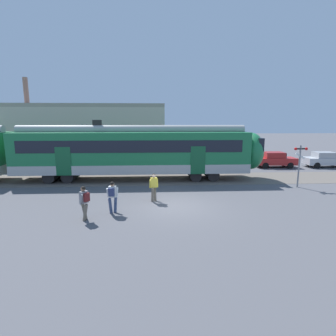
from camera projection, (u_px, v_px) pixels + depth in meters
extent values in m
plane|color=#515156|center=(176.00, 206.00, 14.53)|extent=(160.00, 160.00, 0.00)
cube|color=#B7B7B2|center=(133.00, 167.00, 20.94)|extent=(18.00, 3.06, 0.70)
cube|color=#1E7542|center=(133.00, 147.00, 20.66)|extent=(18.00, 3.00, 2.40)
cube|color=black|center=(131.00, 147.00, 19.13)|extent=(16.56, 0.03, 0.90)
cube|color=#165731|center=(198.00, 160.00, 19.58)|extent=(1.10, 0.04, 2.10)
cube|color=#165731|center=(63.00, 161.00, 19.05)|extent=(1.10, 0.04, 2.10)
cylinder|color=#9C9C97|center=(132.00, 130.00, 20.41)|extent=(17.64, 0.70, 0.70)
cube|color=black|center=(97.00, 123.00, 20.17)|extent=(0.70, 0.12, 0.40)
cylinder|color=black|center=(211.00, 173.00, 21.38)|extent=(0.90, 2.40, 0.90)
cylinder|color=black|center=(194.00, 173.00, 21.30)|extent=(0.90, 2.40, 0.90)
cylinder|color=black|center=(72.00, 175.00, 20.79)|extent=(0.90, 2.40, 0.90)
cylinder|color=black|center=(54.00, 175.00, 20.71)|extent=(0.90, 2.40, 0.90)
ellipsoid|color=#1E7542|center=(251.00, 151.00, 21.23)|extent=(1.80, 2.85, 2.95)
cube|color=black|center=(256.00, 144.00, 21.14)|extent=(0.40, 2.40, 1.00)
cylinder|color=#6B6051|center=(84.00, 210.00, 12.60)|extent=(0.38, 0.32, 0.87)
cylinder|color=#6B6051|center=(85.00, 212.00, 12.31)|extent=(0.38, 0.32, 0.87)
cube|color=gray|center=(84.00, 197.00, 12.33)|extent=(0.40, 0.43, 0.56)
cylinder|color=gray|center=(81.00, 200.00, 12.11)|extent=(0.25, 0.21, 0.52)
cylinder|color=gray|center=(86.00, 197.00, 12.56)|extent=(0.25, 0.21, 0.52)
sphere|color=#9E7051|center=(83.00, 189.00, 12.27)|extent=(0.22, 0.22, 0.22)
sphere|color=black|center=(83.00, 188.00, 12.25)|extent=(0.20, 0.20, 0.20)
cube|color=maroon|center=(86.00, 197.00, 12.23)|extent=(0.29, 0.32, 0.40)
cylinder|color=navy|center=(115.00, 204.00, 13.53)|extent=(0.20, 0.37, 0.87)
cylinder|color=navy|center=(110.00, 206.00, 13.27)|extent=(0.20, 0.37, 0.87)
cube|color=silver|center=(112.00, 192.00, 13.27)|extent=(0.39, 0.29, 0.56)
cylinder|color=silver|center=(108.00, 193.00, 13.22)|extent=(0.12, 0.26, 0.52)
cylinder|color=silver|center=(117.00, 192.00, 13.34)|extent=(0.12, 0.26, 0.52)
sphere|color=#9E7051|center=(112.00, 184.00, 13.22)|extent=(0.22, 0.22, 0.22)
sphere|color=black|center=(112.00, 184.00, 13.19)|extent=(0.20, 0.20, 0.20)
cube|color=navy|center=(111.00, 192.00, 13.09)|extent=(0.30, 0.20, 0.40)
cylinder|color=#6B6051|center=(153.00, 195.00, 15.19)|extent=(0.19, 0.37, 0.87)
cylinder|color=#6B6051|center=(155.00, 194.00, 15.49)|extent=(0.19, 0.37, 0.87)
cube|color=gold|center=(154.00, 182.00, 15.21)|extent=(0.39, 0.28, 0.56)
cylinder|color=gold|center=(157.00, 183.00, 15.34)|extent=(0.12, 0.26, 0.52)
cylinder|color=gold|center=(150.00, 184.00, 15.11)|extent=(0.12, 0.26, 0.52)
sphere|color=beige|center=(154.00, 176.00, 15.12)|extent=(0.22, 0.22, 0.22)
sphere|color=black|center=(154.00, 175.00, 15.14)|extent=(0.20, 0.20, 0.20)
cube|color=#B22323|center=(275.00, 161.00, 26.52)|extent=(4.06, 1.80, 0.68)
cube|color=maroon|center=(274.00, 155.00, 26.41)|extent=(1.96, 1.51, 0.56)
cube|color=black|center=(283.00, 155.00, 26.43)|extent=(0.17, 1.37, 0.48)
cylinder|color=black|center=(283.00, 163.00, 27.37)|extent=(0.61, 0.22, 0.60)
cylinder|color=black|center=(290.00, 166.00, 25.84)|extent=(0.61, 0.22, 0.60)
cylinder|color=black|center=(260.00, 163.00, 27.33)|extent=(0.61, 0.22, 0.60)
cylinder|color=black|center=(265.00, 166.00, 25.80)|extent=(0.61, 0.22, 0.60)
cube|color=#B7BABF|center=(325.00, 161.00, 26.59)|extent=(4.07, 1.81, 0.68)
cube|color=#A1A3A8|center=(324.00, 155.00, 26.48)|extent=(1.96, 1.52, 0.56)
cube|color=black|center=(334.00, 155.00, 26.50)|extent=(0.18, 1.37, 0.48)
cylinder|color=black|center=(332.00, 163.00, 27.43)|extent=(0.61, 0.23, 0.60)
cylinder|color=black|center=(308.00, 163.00, 27.41)|extent=(0.61, 0.23, 0.60)
cylinder|color=black|center=(317.00, 165.00, 25.87)|extent=(0.61, 0.23, 0.60)
cylinder|color=gray|center=(299.00, 166.00, 18.43)|extent=(0.11, 0.11, 3.00)
cube|color=black|center=(301.00, 149.00, 18.20)|extent=(0.80, 0.10, 0.10)
sphere|color=red|center=(296.00, 149.00, 18.12)|extent=(0.20, 0.20, 0.20)
sphere|color=red|center=(306.00, 149.00, 18.16)|extent=(0.20, 0.20, 0.20)
cube|color=white|center=(300.00, 156.00, 18.26)|extent=(0.72, 0.03, 0.48)
cube|color=#B2A899|center=(81.00, 136.00, 29.16)|extent=(18.45, 5.00, 6.00)
cube|color=gray|center=(79.00, 106.00, 28.59)|extent=(18.45, 5.00, 0.40)
cylinder|color=#8C6656|center=(26.00, 93.00, 28.04)|extent=(0.50, 0.50, 3.20)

